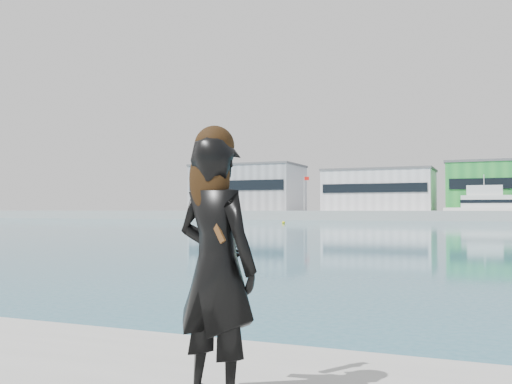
% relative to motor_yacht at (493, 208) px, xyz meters
% --- Properties ---
extents(far_quay, '(320.00, 40.00, 2.00)m').
position_rel_motor_yacht_xyz_m(far_quay, '(-2.12, 13.88, -1.57)').
color(far_quay, '#9E9E99').
rests_on(far_quay, ground).
extents(warehouse_grey_left, '(26.52, 16.36, 11.50)m').
position_rel_motor_yacht_xyz_m(warehouse_grey_left, '(-57.12, 11.86, 5.20)').
color(warehouse_grey_left, gray).
rests_on(warehouse_grey_left, far_quay).
extents(warehouse_white, '(24.48, 15.35, 9.50)m').
position_rel_motor_yacht_xyz_m(warehouse_white, '(-24.12, 11.86, 4.19)').
color(warehouse_white, silver).
rests_on(warehouse_white, far_quay).
extents(flagpole_left, '(1.28, 0.16, 8.00)m').
position_rel_motor_yacht_xyz_m(flagpole_left, '(-40.02, 4.88, 3.97)').
color(flagpole_left, silver).
rests_on(flagpole_left, far_quay).
extents(motor_yacht, '(19.80, 6.40, 9.13)m').
position_rel_motor_yacht_xyz_m(motor_yacht, '(0.00, 0.00, 0.00)').
color(motor_yacht, white).
rests_on(motor_yacht, ground).
extents(buoy_far, '(0.50, 0.50, 0.50)m').
position_rel_motor_yacht_xyz_m(buoy_far, '(-30.36, -36.38, -2.57)').
color(buoy_far, yellow).
rests_on(buoy_far, ground).
extents(woman, '(0.73, 0.58, 1.87)m').
position_rel_motor_yacht_xyz_m(woman, '(-1.99, -116.82, -0.82)').
color(woman, black).
rests_on(woman, near_quay).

